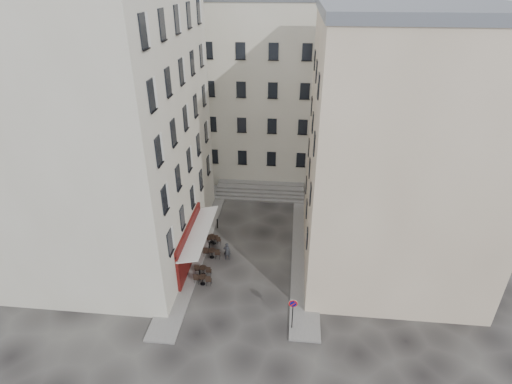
# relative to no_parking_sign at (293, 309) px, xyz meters

# --- Properties ---
(ground) EXTENTS (90.00, 90.00, 0.00)m
(ground) POSITION_rel_no_parking_sign_xyz_m (-3.66, 5.01, -1.75)
(ground) COLOR black
(ground) RESTS_ON ground
(sidewalk_left) EXTENTS (2.00, 22.00, 0.12)m
(sidewalk_left) POSITION_rel_no_parking_sign_xyz_m (-8.16, 9.01, -1.69)
(sidewalk_left) COLOR slate
(sidewalk_left) RESTS_ON ground
(sidewalk_right) EXTENTS (2.00, 18.00, 0.12)m
(sidewalk_right) POSITION_rel_no_parking_sign_xyz_m (0.84, 8.01, -1.69)
(sidewalk_right) COLOR slate
(sidewalk_right) RESTS_ON ground
(building_left) EXTENTS (12.20, 16.20, 20.60)m
(building_left) POSITION_rel_no_parking_sign_xyz_m (-14.16, 8.01, 8.56)
(building_left) COLOR beige
(building_left) RESTS_ON ground
(building_right) EXTENTS (12.20, 14.20, 18.60)m
(building_right) POSITION_rel_no_parking_sign_xyz_m (6.84, 8.51, 7.56)
(building_right) COLOR tan
(building_right) RESTS_ON ground
(building_back) EXTENTS (18.20, 10.20, 18.60)m
(building_back) POSITION_rel_no_parking_sign_xyz_m (-4.66, 24.01, 7.56)
(building_back) COLOR beige
(building_back) RESTS_ON ground
(cafe_storefront) EXTENTS (1.74, 7.30, 3.50)m
(cafe_storefront) POSITION_rel_no_parking_sign_xyz_m (-7.98, 6.01, 0.13)
(cafe_storefront) COLOR #460A0B
(cafe_storefront) RESTS_ON ground
(stone_steps) EXTENTS (9.00, 3.15, 0.80)m
(stone_steps) POSITION_rel_no_parking_sign_xyz_m (-3.66, 17.58, -1.35)
(stone_steps) COLOR slate
(stone_steps) RESTS_ON ground
(bollard_near) EXTENTS (0.12, 0.12, 0.98)m
(bollard_near) POSITION_rel_no_parking_sign_xyz_m (-6.91, 4.01, -1.23)
(bollard_near) COLOR black
(bollard_near) RESTS_ON ground
(bollard_mid) EXTENTS (0.12, 0.12, 0.98)m
(bollard_mid) POSITION_rel_no_parking_sign_xyz_m (-6.91, 7.51, -1.23)
(bollard_mid) COLOR black
(bollard_mid) RESTS_ON ground
(bollard_far) EXTENTS (0.12, 0.12, 0.98)m
(bollard_far) POSITION_rel_no_parking_sign_xyz_m (-6.91, 11.01, -1.23)
(bollard_far) COLOR black
(bollard_far) RESTS_ON ground
(no_parking_sign) EXTENTS (0.56, 0.10, 2.47)m
(no_parking_sign) POSITION_rel_no_parking_sign_xyz_m (0.00, 0.00, 0.00)
(no_parking_sign) COLOR black
(no_parking_sign) RESTS_ON ground
(bistro_table_a) EXTENTS (1.32, 0.62, 0.93)m
(bistro_table_a) POSITION_rel_no_parking_sign_xyz_m (-6.60, 3.59, -1.28)
(bistro_table_a) COLOR black
(bistro_table_a) RESTS_ON ground
(bistro_table_b) EXTENTS (1.27, 0.59, 0.89)m
(bistro_table_b) POSITION_rel_no_parking_sign_xyz_m (-6.80, 4.64, -1.30)
(bistro_table_b) COLOR black
(bistro_table_b) RESTS_ON ground
(bistro_table_c) EXTENTS (1.36, 0.64, 0.96)m
(bistro_table_c) POSITION_rel_no_parking_sign_xyz_m (-6.55, 6.77, -1.26)
(bistro_table_c) COLOR black
(bistro_table_c) RESTS_ON ground
(bistro_table_d) EXTENTS (1.17, 0.55, 0.82)m
(bistro_table_d) POSITION_rel_no_parking_sign_xyz_m (-6.74, 8.64, -1.33)
(bistro_table_d) COLOR black
(bistro_table_d) RESTS_ON ground
(bistro_table_e) EXTENTS (1.21, 0.57, 0.85)m
(bistro_table_e) POSITION_rel_no_parking_sign_xyz_m (-6.99, 8.83, -1.32)
(bistro_table_e) COLOR black
(bistro_table_e) RESTS_ON ground
(pedestrian) EXTENTS (0.59, 0.40, 1.57)m
(pedestrian) POSITION_rel_no_parking_sign_xyz_m (-5.31, 6.68, -0.97)
(pedestrian) COLOR black
(pedestrian) RESTS_ON ground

